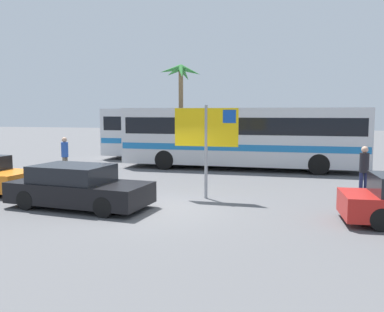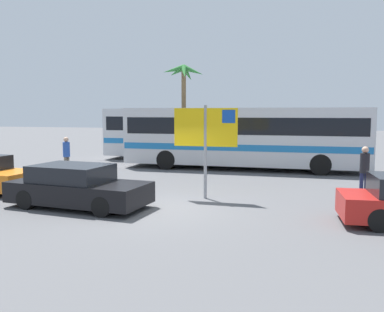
{
  "view_description": "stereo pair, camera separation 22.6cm",
  "coord_description": "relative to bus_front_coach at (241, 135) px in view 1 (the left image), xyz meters",
  "views": [
    {
      "loc": [
        4.21,
        -11.69,
        2.96
      ],
      "look_at": [
        0.37,
        3.38,
        1.3
      ],
      "focal_mm": 38.48,
      "sensor_mm": 36.0,
      "label": 1
    },
    {
      "loc": [
        4.43,
        -11.63,
        2.96
      ],
      "look_at": [
        0.37,
        3.38,
        1.3
      ],
      "focal_mm": 38.48,
      "sensor_mm": 36.0,
      "label": 2
    }
  ],
  "objects": [
    {
      "name": "palm_tree_seaside",
      "position": [
        -5.28,
        7.02,
        3.19
      ],
      "size": [
        2.94,
        2.88,
        6.3
      ],
      "color": "brown",
      "rests_on": "ground"
    },
    {
      "name": "bus_rear_coach",
      "position": [
        -2.83,
        3.18,
        0.0
      ],
      "size": [
        12.35,
        2.5,
        3.17
      ],
      "color": "silver",
      "rests_on": "ground"
    },
    {
      "name": "car_black",
      "position": [
        -3.79,
        -9.92,
        -1.15
      ],
      "size": [
        4.54,
        2.25,
        1.32
      ],
      "rotation": [
        0.0,
        0.0,
        -0.1
      ],
      "color": "black",
      "rests_on": "ground"
    },
    {
      "name": "pedestrian_crossing_lot",
      "position": [
        5.09,
        -6.01,
        -0.73
      ],
      "size": [
        0.32,
        0.32,
        1.78
      ],
      "rotation": [
        0.0,
        0.0,
        1.97
      ],
      "color": "#1E2347",
      "rests_on": "ground"
    },
    {
      "name": "ground",
      "position": [
        -1.43,
        -9.58,
        -1.78
      ],
      "size": [
        120.0,
        120.0,
        0.0
      ],
      "primitive_type": "plane",
      "color": "#565659"
    },
    {
      "name": "bus_front_coach",
      "position": [
        0.0,
        0.0,
        0.0
      ],
      "size": [
        12.35,
        2.5,
        3.17
      ],
      "color": "silver",
      "rests_on": "ground"
    },
    {
      "name": "ferry_sign",
      "position": [
        -0.16,
        -7.61,
        0.54
      ],
      "size": [
        2.2,
        0.11,
        3.2
      ],
      "rotation": [
        0.0,
        0.0,
        -0.0
      ],
      "color": "gray",
      "rests_on": "ground"
    },
    {
      "name": "pedestrian_by_bus",
      "position": [
        -7.72,
        -4.21,
        -0.71
      ],
      "size": [
        0.32,
        0.32,
        1.8
      ],
      "rotation": [
        0.0,
        0.0,
        2.99
      ],
      "color": "#706656",
      "rests_on": "ground"
    }
  ]
}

